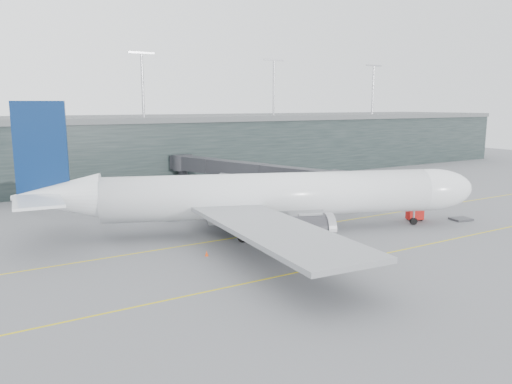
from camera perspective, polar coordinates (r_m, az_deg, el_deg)
ground at (r=72.15m, az=-3.57°, el=-4.47°), size 320.00×320.00×0.00m
taxiline_a at (r=68.75m, az=-2.01°, el=-5.18°), size 160.00×0.25×0.02m
taxiline_b at (r=55.97m, az=6.18°, el=-8.80°), size 160.00×0.25×0.02m
taxiline_lead_main at (r=91.81m, az=-6.66°, el=-1.38°), size 0.25×60.00×0.02m
terminal at (r=124.60m, az=-16.25°, el=4.81°), size 240.00×36.00×29.00m
main_aircraft at (r=70.51m, az=1.31°, el=-0.49°), size 63.38×58.52×18.43m
jet_bridge at (r=100.42m, az=-1.97°, el=2.75°), size 17.18×45.79×7.15m
gse_cart at (r=82.21m, az=17.69°, el=-2.48°), size 2.79×2.29×1.64m
baggage_dolly at (r=84.99m, az=22.37°, el=-2.87°), size 3.44×2.98×0.30m
uld_a at (r=79.66m, az=-9.62°, el=-2.49°), size 2.18×1.82×1.85m
uld_b at (r=81.74m, az=-9.13°, el=-2.26°), size 1.83×1.50×1.59m
uld_c at (r=82.51m, az=-6.71°, el=-2.01°), size 2.03×1.66×1.78m
cone_nose at (r=86.17m, az=18.00°, el=-2.30°), size 0.48×0.48×0.76m
cone_wing_stbd at (r=61.28m, az=11.88°, el=-6.99°), size 0.40×0.40×0.64m
cone_wing_port at (r=85.46m, az=-0.06°, el=-1.94°), size 0.41×0.41×0.65m
cone_tail at (r=60.61m, az=-5.66°, el=-7.00°), size 0.42×0.42×0.66m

